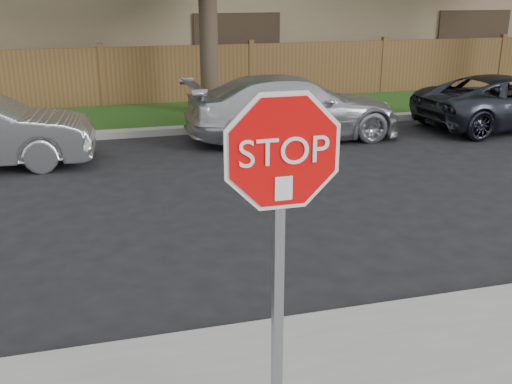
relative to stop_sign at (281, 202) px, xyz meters
name	(u,v)px	position (x,y,z in m)	size (l,w,h in m)	color
ground	(148,346)	(-0.76, 1.48, -1.83)	(90.00, 90.00, 0.00)	black
far_curb	(110,134)	(-0.76, 9.63, -1.75)	(70.00, 0.30, 0.15)	gray
grass_strip	(107,119)	(-0.76, 11.28, -1.77)	(70.00, 3.00, 0.12)	#1E4714
fence	(102,79)	(-0.76, 12.88, -1.03)	(70.00, 0.12, 1.60)	brown
stop_sign	(281,202)	(0.00, 0.00, 0.00)	(1.01, 0.13, 2.55)	gray
sedan_right	(294,108)	(3.00, 8.53, -1.17)	(1.86, 4.57, 1.33)	silver
sedan_far_right	(507,101)	(8.07, 8.30, -1.24)	(1.97, 4.26, 1.18)	#2B2F39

